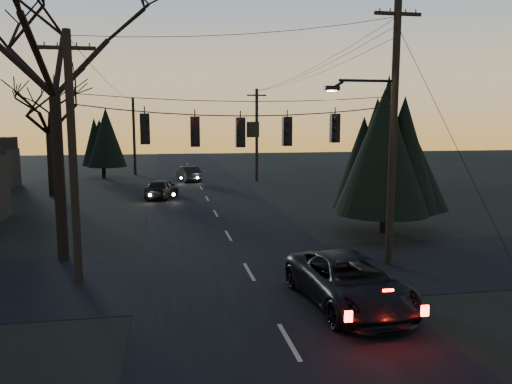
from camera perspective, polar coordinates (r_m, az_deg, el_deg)
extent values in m
cube|color=black|center=(28.27, -4.21, -3.21)|extent=(8.00, 120.00, 0.02)
cube|color=black|center=(18.65, -0.80, -9.13)|extent=(60.00, 7.00, 0.02)
cylinder|color=black|center=(17.79, -1.64, 9.92)|extent=(11.50, 0.04, 0.04)
cylinder|color=black|center=(21.11, -21.56, 1.29)|extent=(0.44, 0.44, 6.48)
cylinder|color=black|center=(25.77, 14.33, -2.75)|extent=(0.36, 0.36, 1.60)
cone|color=black|center=(25.37, 14.59, 4.73)|extent=(4.94, 4.94, 5.92)
cylinder|color=black|center=(40.00, -22.41, 2.83)|extent=(0.44, 0.44, 4.60)
cylinder|color=black|center=(51.24, -17.01, 2.41)|extent=(0.36, 0.36, 1.60)
cone|color=black|center=(51.06, -17.14, 5.53)|extent=(3.72, 3.72, 4.79)
imported|color=black|center=(15.43, 10.58, -10.08)|extent=(2.92, 5.59, 1.50)
imported|color=black|center=(36.67, -10.71, 0.37)|extent=(2.77, 4.45, 1.41)
imported|color=black|center=(46.94, -7.75, 2.08)|extent=(2.31, 4.44, 1.39)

